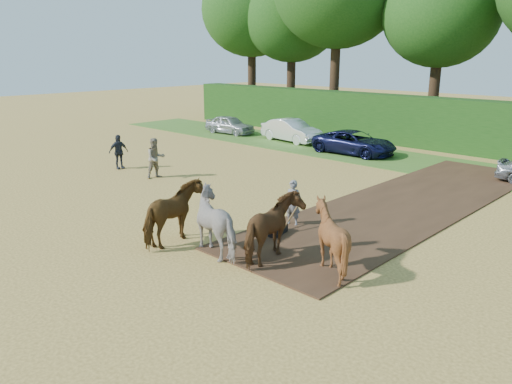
{
  "coord_description": "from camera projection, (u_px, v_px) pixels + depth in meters",
  "views": [
    {
      "loc": [
        9.93,
        -10.01,
        5.53
      ],
      "look_at": [
        -0.31,
        0.6,
        1.4
      ],
      "focal_mm": 35.0,
      "sensor_mm": 36.0,
      "label": 1
    }
  ],
  "objects": [
    {
      "name": "ground",
      "position": [
        250.0,
        242.0,
        15.07
      ],
      "size": [
        120.0,
        120.0,
        0.0
      ],
      "primitive_type": "plane",
      "color": "gold",
      "rests_on": "ground"
    },
    {
      "name": "earth_strip",
      "position": [
        407.0,
        203.0,
        18.91
      ],
      "size": [
        4.5,
        17.0,
        0.05
      ],
      "primitive_type": "cube",
      "color": "#472D1C",
      "rests_on": "ground"
    },
    {
      "name": "grass_verge",
      "position": [
        448.0,
        168.0,
        24.76
      ],
      "size": [
        50.0,
        5.0,
        0.03
      ],
      "primitive_type": "cube",
      "color": "#38601E",
      "rests_on": "ground"
    },
    {
      "name": "hedgerow",
      "position": [
        485.0,
        128.0,
        27.48
      ],
      "size": [
        46.0,
        1.6,
        3.0
      ],
      "primitive_type": "cube",
      "color": "#14380F",
      "rests_on": "ground"
    },
    {
      "name": "spectator_near",
      "position": [
        156.0,
        158.0,
        22.59
      ],
      "size": [
        0.87,
        1.02,
        1.83
      ],
      "primitive_type": "imported",
      "rotation": [
        0.0,
        0.0,
        1.35
      ],
      "color": "#9D957B",
      "rests_on": "ground"
    },
    {
      "name": "spectator_far",
      "position": [
        119.0,
        152.0,
        24.4
      ],
      "size": [
        0.5,
        1.02,
        1.69
      ],
      "primitive_type": "imported",
      "rotation": [
        0.0,
        0.0,
        1.48
      ],
      "color": "#22272E",
      "rests_on": "ground"
    },
    {
      "name": "plough_team",
      "position": [
        249.0,
        225.0,
        13.82
      ],
      "size": [
        6.2,
        5.1,
        1.85
      ],
      "color": "brown",
      "rests_on": "ground"
    },
    {
      "name": "parked_cars",
      "position": [
        477.0,
        159.0,
        23.42
      ],
      "size": [
        35.14,
        3.15,
        1.48
      ],
      "color": "#ACAFB3",
      "rests_on": "ground"
    }
  ]
}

